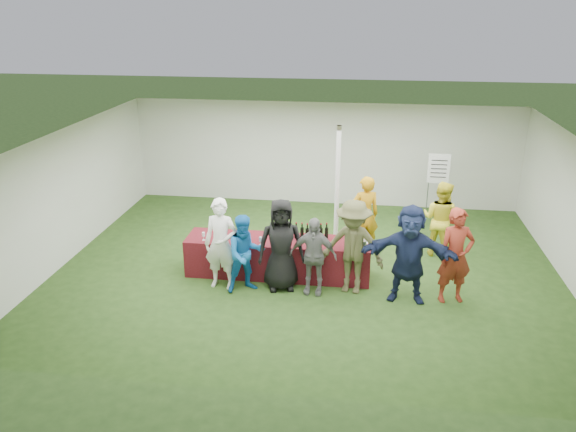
# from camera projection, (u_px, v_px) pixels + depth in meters

# --- Properties ---
(ground) EXTENTS (60.00, 60.00, 0.00)m
(ground) POSITION_uv_depth(u_px,v_px,m) (307.00, 267.00, 11.47)
(ground) COLOR #284719
(ground) RESTS_ON ground
(tent) EXTENTS (10.00, 10.00, 10.00)m
(tent) POSITION_uv_depth(u_px,v_px,m) (337.00, 188.00, 12.03)
(tent) COLOR white
(tent) RESTS_ON ground
(serving_table) EXTENTS (3.60, 0.80, 0.75)m
(serving_table) POSITION_uv_depth(u_px,v_px,m) (278.00, 257.00, 11.06)
(serving_table) COLOR maroon
(serving_table) RESTS_ON ground
(wine_bottles) EXTENTS (0.66, 0.15, 0.32)m
(wine_bottles) POSITION_uv_depth(u_px,v_px,m) (311.00, 233.00, 10.93)
(wine_bottles) COLOR black
(wine_bottles) RESTS_ON serving_table
(wine_glasses) EXTENTS (1.20, 0.14, 0.16)m
(wine_glasses) POSITION_uv_depth(u_px,v_px,m) (230.00, 237.00, 10.75)
(wine_glasses) COLOR silver
(wine_glasses) RESTS_ON serving_table
(water_bottle) EXTENTS (0.07, 0.07, 0.23)m
(water_bottle) POSITION_uv_depth(u_px,v_px,m) (278.00, 233.00, 10.96)
(water_bottle) COLOR silver
(water_bottle) RESTS_ON serving_table
(bar_towel) EXTENTS (0.25, 0.18, 0.03)m
(bar_towel) POSITION_uv_depth(u_px,v_px,m) (361.00, 242.00, 10.76)
(bar_towel) COLOR white
(bar_towel) RESTS_ON serving_table
(dump_bucket) EXTENTS (0.24, 0.24, 0.18)m
(dump_bucket) POSITION_uv_depth(u_px,v_px,m) (360.00, 244.00, 10.48)
(dump_bucket) COLOR slate
(dump_bucket) RESTS_ON serving_table
(wine_list_sign) EXTENTS (0.50, 0.03, 1.80)m
(wine_list_sign) POSITION_uv_depth(u_px,v_px,m) (438.00, 174.00, 13.09)
(wine_list_sign) COLOR slate
(wine_list_sign) RESTS_ON ground
(staff_pourer) EXTENTS (0.72, 0.58, 1.71)m
(staff_pourer) POSITION_uv_depth(u_px,v_px,m) (365.00, 215.00, 11.89)
(staff_pourer) COLOR #C2840F
(staff_pourer) RESTS_ON ground
(staff_back) EXTENTS (1.00, 0.94, 1.64)m
(staff_back) POSITION_uv_depth(u_px,v_px,m) (440.00, 219.00, 11.76)
(staff_back) COLOR yellow
(staff_back) RESTS_ON ground
(customer_0) EXTENTS (0.68, 0.48, 1.75)m
(customer_0) POSITION_uv_depth(u_px,v_px,m) (221.00, 244.00, 10.41)
(customer_0) COLOR white
(customer_0) RESTS_ON ground
(customer_1) EXTENTS (0.90, 0.84, 1.49)m
(customer_1) POSITION_uv_depth(u_px,v_px,m) (246.00, 254.00, 10.31)
(customer_1) COLOR #1567B8
(customer_1) RESTS_ON ground
(customer_2) EXTENTS (0.96, 0.74, 1.76)m
(customer_2) POSITION_uv_depth(u_px,v_px,m) (281.00, 245.00, 10.36)
(customer_2) COLOR black
(customer_2) RESTS_ON ground
(customer_3) EXTENTS (0.89, 0.42, 1.49)m
(customer_3) POSITION_uv_depth(u_px,v_px,m) (313.00, 256.00, 10.24)
(customer_3) COLOR slate
(customer_3) RESTS_ON ground
(customer_4) EXTENTS (1.28, 0.89, 1.80)m
(customer_4) POSITION_uv_depth(u_px,v_px,m) (353.00, 247.00, 10.22)
(customer_4) COLOR #4D4C2C
(customer_4) RESTS_ON ground
(customer_5) EXTENTS (1.72, 0.65, 1.81)m
(customer_5) POSITION_uv_depth(u_px,v_px,m) (409.00, 254.00, 9.93)
(customer_5) COLOR #172142
(customer_5) RESTS_ON ground
(customer_6) EXTENTS (0.73, 0.58, 1.77)m
(customer_6) POSITION_uv_depth(u_px,v_px,m) (456.00, 256.00, 9.90)
(customer_6) COLOR maroon
(customer_6) RESTS_ON ground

